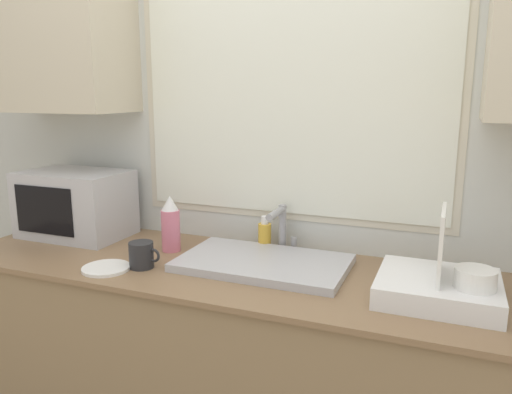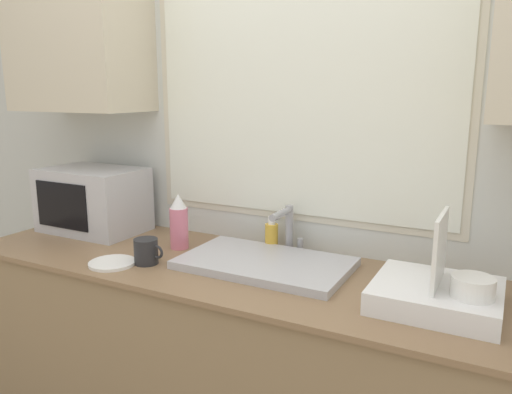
{
  "view_description": "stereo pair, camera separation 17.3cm",
  "coord_description": "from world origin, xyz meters",
  "px_view_note": "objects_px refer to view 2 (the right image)",
  "views": [
    {
      "loc": [
        0.62,
        -1.29,
        1.52
      ],
      "look_at": [
        -0.01,
        0.28,
        1.16
      ],
      "focal_mm": 35.0,
      "sensor_mm": 36.0,
      "label": 1
    },
    {
      "loc": [
        0.78,
        -1.22,
        1.52
      ],
      "look_at": [
        -0.01,
        0.28,
        1.16
      ],
      "focal_mm": 35.0,
      "sensor_mm": 36.0,
      "label": 2
    }
  ],
  "objects_px": {
    "mug_near_sink": "(146,251)",
    "dish_rack": "(439,292)",
    "faucet": "(288,225)",
    "soap_bottle": "(272,235)",
    "spray_bottle": "(179,222)",
    "microwave": "(93,200)"
  },
  "relations": [
    {
      "from": "faucet",
      "to": "soap_bottle",
      "type": "xyz_separation_m",
      "value": [
        -0.08,
        0.01,
        -0.06
      ]
    },
    {
      "from": "spray_bottle",
      "to": "soap_bottle",
      "type": "height_order",
      "value": "spray_bottle"
    },
    {
      "from": "soap_bottle",
      "to": "mug_near_sink",
      "type": "relative_size",
      "value": 1.12
    },
    {
      "from": "soap_bottle",
      "to": "faucet",
      "type": "bearing_deg",
      "value": -8.0
    },
    {
      "from": "dish_rack",
      "to": "mug_near_sink",
      "type": "relative_size",
      "value": 2.95
    },
    {
      "from": "spray_bottle",
      "to": "dish_rack",
      "type": "bearing_deg",
      "value": -6.17
    },
    {
      "from": "microwave",
      "to": "mug_near_sink",
      "type": "relative_size",
      "value": 3.7
    },
    {
      "from": "microwave",
      "to": "spray_bottle",
      "type": "bearing_deg",
      "value": -3.76
    },
    {
      "from": "spray_bottle",
      "to": "microwave",
      "type": "bearing_deg",
      "value": 176.24
    },
    {
      "from": "dish_rack",
      "to": "faucet",
      "type": "bearing_deg",
      "value": 157.06
    },
    {
      "from": "soap_bottle",
      "to": "dish_rack",
      "type": "bearing_deg",
      "value": -21.42
    },
    {
      "from": "dish_rack",
      "to": "mug_near_sink",
      "type": "bearing_deg",
      "value": -174.36
    },
    {
      "from": "dish_rack",
      "to": "spray_bottle",
      "type": "relative_size",
      "value": 1.6
    },
    {
      "from": "microwave",
      "to": "mug_near_sink",
      "type": "bearing_deg",
      "value": -25.69
    },
    {
      "from": "mug_near_sink",
      "to": "dish_rack",
      "type": "bearing_deg",
      "value": 5.64
    },
    {
      "from": "mug_near_sink",
      "to": "soap_bottle",
      "type": "bearing_deg",
      "value": 47.48
    },
    {
      "from": "soap_bottle",
      "to": "mug_near_sink",
      "type": "xyz_separation_m",
      "value": [
        -0.34,
        -0.37,
        -0.01
      ]
    },
    {
      "from": "faucet",
      "to": "soap_bottle",
      "type": "relative_size",
      "value": 1.36
    },
    {
      "from": "faucet",
      "to": "dish_rack",
      "type": "relative_size",
      "value": 0.52
    },
    {
      "from": "faucet",
      "to": "microwave",
      "type": "xyz_separation_m",
      "value": [
        -0.93,
        -0.12,
        0.03
      ]
    },
    {
      "from": "faucet",
      "to": "dish_rack",
      "type": "xyz_separation_m",
      "value": [
        0.62,
        -0.26,
        -0.07
      ]
    },
    {
      "from": "microwave",
      "to": "spray_bottle",
      "type": "relative_size",
      "value": 2.01
    }
  ]
}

